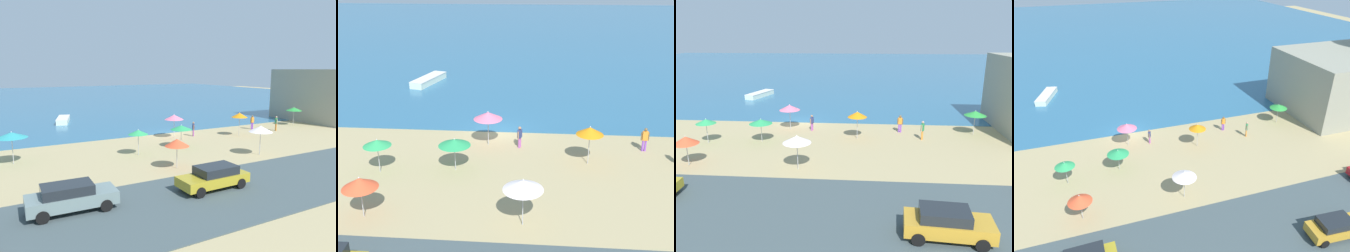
% 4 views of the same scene
% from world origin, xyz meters
% --- Properties ---
extents(ground_plane, '(160.00, 160.00, 0.00)m').
position_xyz_m(ground_plane, '(0.00, 0.00, 0.00)').
color(ground_plane, tan).
extents(sea, '(150.00, 110.00, 0.05)m').
position_xyz_m(sea, '(0.00, 55.00, 0.03)').
color(sea, '#2D6489').
rests_on(sea, ground_plane).
extents(beach_umbrella_0, '(1.77, 1.77, 2.63)m').
position_xyz_m(beach_umbrella_0, '(6.40, -5.06, 2.31)').
color(beach_umbrella_0, '#B2B2B7').
rests_on(beach_umbrella_0, ground_plane).
extents(beach_umbrella_2, '(2.06, 2.06, 2.57)m').
position_xyz_m(beach_umbrella_2, '(-0.48, -2.49, 2.24)').
color(beach_umbrella_2, '#B2B2B7').
rests_on(beach_umbrella_2, ground_plane).
extents(beach_umbrella_3, '(2.03, 2.03, 2.18)m').
position_xyz_m(beach_umbrella_3, '(-2.09, -6.65, 1.90)').
color(beach_umbrella_3, '#B2B2B7').
rests_on(beach_umbrella_3, ground_plane).
extents(beach_umbrella_5, '(2.03, 2.03, 2.60)m').
position_xyz_m(beach_umbrella_5, '(2.42, -12.36, 2.28)').
color(beach_umbrella_5, '#B2B2B7').
rests_on(beach_umbrella_5, ground_plane).
extents(beach_umbrella_6, '(1.85, 1.85, 2.31)m').
position_xyz_m(beach_umbrella_6, '(-5.84, -12.27, 1.97)').
color(beach_umbrella_6, '#B2B2B7').
rests_on(beach_umbrella_6, ground_plane).
extents(beach_umbrella_7, '(1.73, 1.73, 2.26)m').
position_xyz_m(beach_umbrella_7, '(-6.80, -7.31, 1.99)').
color(beach_umbrella_7, '#B2B2B7').
rests_on(beach_umbrella_7, ground_plane).
extents(bather_0, '(0.35, 0.53, 1.60)m').
position_xyz_m(bather_0, '(1.80, -2.82, 0.90)').
color(bather_0, '#AB53A3').
rests_on(bather_0, ground_plane).
extents(bather_2, '(0.57, 0.22, 1.73)m').
position_xyz_m(bather_2, '(10.50, -2.74, 0.97)').
color(bather_2, purple).
rests_on(bather_2, ground_plane).
extents(skiff_nearshore, '(2.93, 6.00, 0.71)m').
position_xyz_m(skiff_nearshore, '(-8.98, 13.67, 0.41)').
color(skiff_nearshore, silver).
rests_on(skiff_nearshore, sea).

